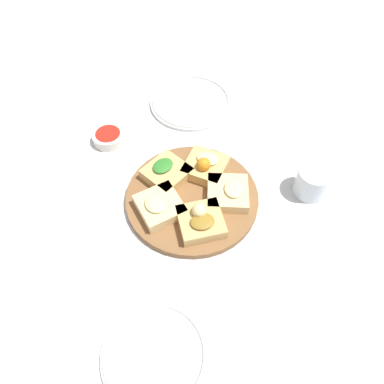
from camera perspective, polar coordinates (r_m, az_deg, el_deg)
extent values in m
plane|color=silver|center=(0.93, 0.00, -1.20)|extent=(3.00, 3.00, 0.00)
cylinder|color=brown|center=(0.92, 0.00, -0.87)|extent=(0.32, 0.32, 0.02)
cube|color=#E5C689|center=(0.88, -4.91, -2.18)|extent=(0.13, 0.13, 0.03)
ellipsoid|color=beige|center=(0.86, -5.73, -1.77)|extent=(0.07, 0.06, 0.01)
cube|color=tan|center=(0.85, 1.36, -4.54)|extent=(0.12, 0.12, 0.03)
ellipsoid|color=olive|center=(0.83, 1.59, -4.52)|extent=(0.05, 0.06, 0.01)
sphere|color=beige|center=(0.84, 1.14, -2.82)|extent=(0.03, 0.03, 0.03)
cube|color=#E5C689|center=(0.90, 5.46, -0.18)|extent=(0.11, 0.10, 0.03)
ellipsoid|color=beige|center=(0.89, 6.33, 0.54)|extent=(0.06, 0.05, 0.01)
cube|color=tan|center=(0.95, 2.07, 3.85)|extent=(0.13, 0.13, 0.03)
ellipsoid|color=beige|center=(0.94, 2.39, 5.13)|extent=(0.06, 0.07, 0.01)
sphere|color=orange|center=(0.92, 1.78, 4.21)|extent=(0.03, 0.03, 0.03)
cube|color=tan|center=(0.94, -3.87, 2.87)|extent=(0.14, 0.14, 0.03)
ellipsoid|color=#2D7A28|center=(0.93, -4.47, 4.03)|extent=(0.07, 0.07, 0.01)
cylinder|color=white|center=(0.78, -5.65, -23.49)|extent=(0.21, 0.21, 0.01)
torus|color=white|center=(0.77, -5.70, -23.38)|extent=(0.20, 0.20, 0.01)
cylinder|color=white|center=(1.17, -0.14, 13.54)|extent=(0.25, 0.25, 0.01)
torus|color=white|center=(1.16, -0.14, 13.81)|extent=(0.24, 0.24, 0.01)
cylinder|color=silver|center=(0.96, 17.84, 1.53)|extent=(0.08, 0.08, 0.08)
cube|color=white|center=(1.12, 11.50, 10.17)|extent=(0.14, 0.13, 0.00)
cylinder|color=silver|center=(1.07, -12.60, 8.16)|extent=(0.09, 0.09, 0.03)
cylinder|color=#B22319|center=(1.06, -12.71, 8.61)|extent=(0.07, 0.07, 0.01)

